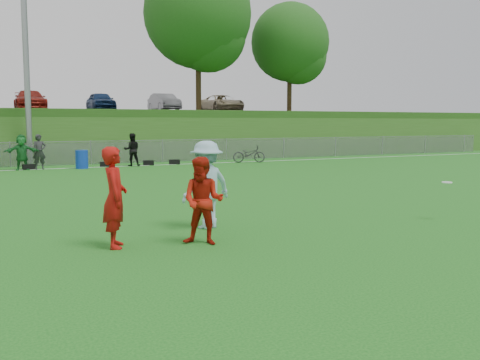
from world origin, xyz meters
TOP-DOWN VIEW (x-y plane):
  - ground at (0.00, 0.00)m, footprint 120.00×120.00m
  - sideline_far at (0.00, 18.00)m, footprint 60.00×0.10m
  - fence at (0.00, 20.00)m, footprint 58.00×0.06m
  - light_pole at (-3.00, 20.80)m, footprint 1.20×0.40m
  - berm at (0.00, 31.00)m, footprint 120.00×18.00m
  - parking_lot at (0.00, 33.00)m, footprint 120.00×12.00m
  - tree_green_near at (8.16, 24.42)m, footprint 7.14×7.14m
  - tree_green_far at (16.16, 25.92)m, footprint 5.88×5.88m
  - car_row at (-1.17, 32.00)m, footprint 32.04×5.18m
  - spectator_row at (-3.07, 18.00)m, footprint 8.94×0.76m
  - gear_bags at (0.94, 18.10)m, footprint 7.93×0.39m
  - player_red_left at (-3.18, 0.26)m, footprint 0.58×0.75m
  - player_red_center at (-1.65, -0.22)m, footprint 1.01×0.98m
  - player_blue at (-1.00, 1.19)m, footprint 1.36×1.02m
  - frisbee at (4.36, -0.37)m, footprint 0.24×0.24m
  - recycling_bin at (-0.89, 17.59)m, footprint 0.63×0.63m
  - bicycle at (8.27, 17.51)m, footprint 1.91×1.18m

SIDE VIEW (x-z plane):
  - ground at x=0.00m, z-range 0.00..0.00m
  - sideline_far at x=0.00m, z-range 0.00..0.01m
  - gear_bags at x=0.94m, z-range 0.00..0.26m
  - recycling_bin at x=-0.89m, z-range 0.00..0.91m
  - bicycle at x=8.27m, z-range 0.00..0.95m
  - fence at x=0.00m, z-range 0.00..1.30m
  - player_red_center at x=-1.65m, z-range 0.00..1.64m
  - spectator_row at x=-3.07m, z-range 0.00..1.69m
  - frisbee at x=4.36m, z-range 0.87..0.89m
  - player_red_left at x=-3.18m, z-range 0.00..1.84m
  - player_blue at x=-1.00m, z-range 0.00..1.88m
  - berm at x=0.00m, z-range 0.00..3.00m
  - parking_lot at x=0.00m, z-range 3.00..3.10m
  - car_row at x=-1.17m, z-range 3.10..4.54m
  - light_pole at x=-3.00m, z-range 0.63..12.78m
  - tree_green_far at x=16.16m, z-range 3.87..12.06m
  - tree_green_near at x=8.16m, z-range 4.06..14.00m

